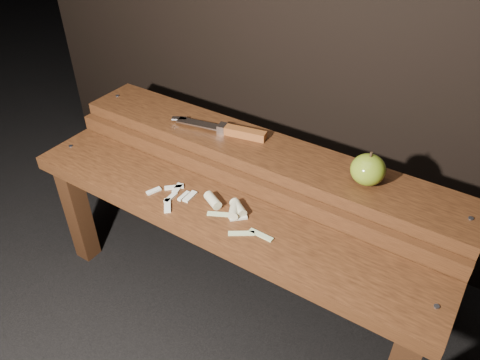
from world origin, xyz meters
The scene contains 6 objects.
ground centered at (0.00, 0.00, 0.00)m, with size 60.00×60.00×0.00m, color black.
bench_front_tier centered at (0.00, -0.06, 0.35)m, with size 1.20×0.20×0.42m.
bench_rear_tier centered at (0.00, 0.17, 0.41)m, with size 1.20×0.21×0.50m.
apple centered at (0.31, 0.17, 0.54)m, with size 0.09×0.09×0.09m.
knife centered at (-0.10, 0.18, 0.51)m, with size 0.30×0.08×0.03m.
apple_scraps centered at (0.00, -0.04, 0.43)m, with size 0.38×0.14×0.03m.
Camera 1 is at (0.55, -0.79, 1.22)m, focal length 35.00 mm.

